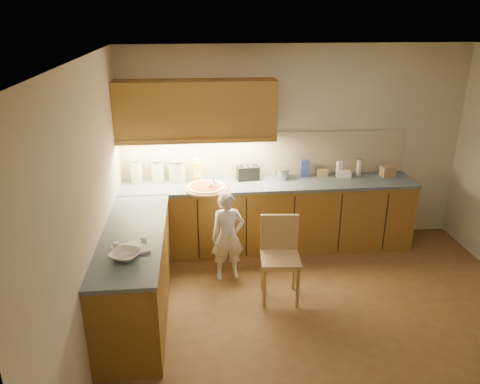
{
  "coord_description": "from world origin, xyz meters",
  "views": [
    {
      "loc": [
        -1.3,
        -3.84,
        2.98
      ],
      "look_at": [
        -0.8,
        1.2,
        1.0
      ],
      "focal_mm": 35.0,
      "sensor_mm": 36.0,
      "label": 1
    }
  ],
  "objects_px": {
    "child": "(228,236)",
    "wooden_chair": "(280,252)",
    "toaster": "(248,173)",
    "pizza_on_board": "(206,188)",
    "oil_jug": "(197,171)"
  },
  "relations": [
    {
      "from": "child",
      "to": "oil_jug",
      "type": "relative_size",
      "value": 3.44
    },
    {
      "from": "pizza_on_board",
      "to": "oil_jug",
      "type": "relative_size",
      "value": 1.72
    },
    {
      "from": "pizza_on_board",
      "to": "toaster",
      "type": "height_order",
      "value": "pizza_on_board"
    },
    {
      "from": "wooden_chair",
      "to": "child",
      "type": "bearing_deg",
      "value": 146.88
    },
    {
      "from": "child",
      "to": "toaster",
      "type": "height_order",
      "value": "toaster"
    },
    {
      "from": "pizza_on_board",
      "to": "toaster",
      "type": "distance_m",
      "value": 0.63
    },
    {
      "from": "wooden_chair",
      "to": "oil_jug",
      "type": "relative_size",
      "value": 2.97
    },
    {
      "from": "pizza_on_board",
      "to": "wooden_chair",
      "type": "height_order",
      "value": "pizza_on_board"
    },
    {
      "from": "child",
      "to": "wooden_chair",
      "type": "bearing_deg",
      "value": -45.64
    },
    {
      "from": "wooden_chair",
      "to": "toaster",
      "type": "distance_m",
      "value": 1.37
    },
    {
      "from": "child",
      "to": "wooden_chair",
      "type": "xyz_separation_m",
      "value": [
        0.53,
        -0.42,
        0.0
      ]
    },
    {
      "from": "pizza_on_board",
      "to": "oil_jug",
      "type": "bearing_deg",
      "value": 109.42
    },
    {
      "from": "child",
      "to": "toaster",
      "type": "distance_m",
      "value": 1.02
    },
    {
      "from": "wooden_chair",
      "to": "toaster",
      "type": "xyz_separation_m",
      "value": [
        -0.21,
        1.26,
        0.48
      ]
    },
    {
      "from": "oil_jug",
      "to": "toaster",
      "type": "xyz_separation_m",
      "value": [
        0.65,
        0.02,
        -0.05
      ]
    }
  ]
}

